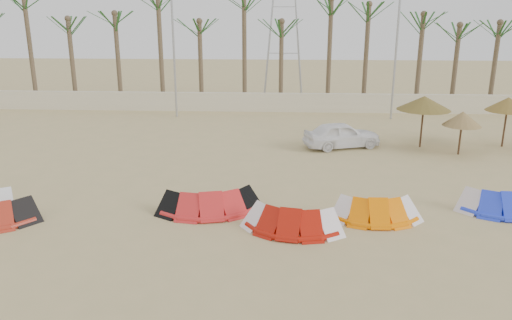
# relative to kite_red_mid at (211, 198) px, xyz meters

# --- Properties ---
(ground) EXTENTS (120.00, 120.00, 0.00)m
(ground) POSITION_rel_kite_red_mid_xyz_m (1.48, -4.20, -0.42)
(ground) COLOR tan
(ground) RESTS_ON ground
(boundary_wall) EXTENTS (60.00, 0.30, 1.30)m
(boundary_wall) POSITION_rel_kite_red_mid_xyz_m (1.48, 17.80, 0.23)
(boundary_wall) COLOR beige
(boundary_wall) RESTS_ON ground
(palm_line) EXTENTS (52.00, 4.00, 7.70)m
(palm_line) POSITION_rel_kite_red_mid_xyz_m (2.15, 19.30, 6.02)
(palm_line) COLOR brown
(palm_line) RESTS_ON ground
(lamp_b) EXTENTS (1.25, 0.14, 11.00)m
(lamp_b) POSITION_rel_kite_red_mid_xyz_m (-4.48, 15.80, 5.35)
(lamp_b) COLOR #A5A8AD
(lamp_b) RESTS_ON ground
(lamp_c) EXTENTS (1.25, 0.14, 11.00)m
(lamp_c) POSITION_rel_kite_red_mid_xyz_m (9.52, 15.80, 5.35)
(lamp_c) COLOR #A5A8AD
(lamp_c) RESTS_ON ground
(pylon) EXTENTS (3.00, 3.00, 14.00)m
(pylon) POSITION_rel_kite_red_mid_xyz_m (2.48, 23.80, -0.42)
(pylon) COLOR #A5A8AD
(pylon) RESTS_ON ground
(kite_red_mid) EXTENTS (3.77, 2.20, 0.90)m
(kite_red_mid) POSITION_rel_kite_red_mid_xyz_m (0.00, 0.00, 0.00)
(kite_red_mid) COLOR red
(kite_red_mid) RESTS_ON ground
(kite_red_right) EXTENTS (3.37, 2.04, 0.90)m
(kite_red_right) POSITION_rel_kite_red_mid_xyz_m (2.80, -1.42, -0.00)
(kite_red_right) COLOR #A81407
(kite_red_right) RESTS_ON ground
(kite_orange) EXTENTS (2.98, 1.59, 0.90)m
(kite_orange) POSITION_rel_kite_red_mid_xyz_m (5.64, -0.45, -0.00)
(kite_orange) COLOR #FF7500
(kite_orange) RESTS_ON ground
(kite_blue) EXTENTS (3.35, 1.70, 0.90)m
(kite_blue) POSITION_rel_kite_red_mid_xyz_m (10.29, 0.47, -0.00)
(kite_blue) COLOR blue
(kite_blue) RESTS_ON ground
(parasol_left) EXTENTS (2.68, 2.68, 2.64)m
(parasol_left) POSITION_rel_kite_red_mid_xyz_m (9.57, 8.90, 1.87)
(parasol_left) COLOR #4C331E
(parasol_left) RESTS_ON ground
(parasol_mid) EXTENTS (1.83, 1.83, 2.13)m
(parasol_mid) POSITION_rel_kite_red_mid_xyz_m (11.09, 7.60, 1.35)
(parasol_mid) COLOR #4C331E
(parasol_mid) RESTS_ON ground
(parasol_right) EXTENTS (2.16, 2.16, 2.57)m
(parasol_right) POSITION_rel_kite_red_mid_xyz_m (13.83, 9.20, 1.79)
(parasol_right) COLOR #4C331E
(parasol_right) RESTS_ON ground
(car) EXTENTS (4.18, 2.68, 1.32)m
(car) POSITION_rel_kite_red_mid_xyz_m (5.51, 8.59, 0.24)
(car) COLOR white
(car) RESTS_ON ground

